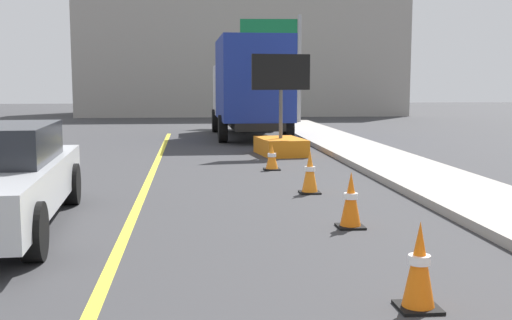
{
  "coord_description": "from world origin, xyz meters",
  "views": [
    {
      "loc": [
        0.87,
        -0.33,
        1.95
      ],
      "look_at": [
        1.45,
        5.39,
        1.24
      ],
      "focal_mm": 44.4,
      "sensor_mm": 36.0,
      "label": 1
    }
  ],
  "objects_px": {
    "arrow_board_trailer": "(281,137)",
    "traffic_cone_mid_lane": "(351,200)",
    "traffic_cone_far_lane": "(310,172)",
    "traffic_cone_near_sign": "(419,266)",
    "highway_guide_sign": "(282,50)",
    "box_truck": "(250,85)",
    "traffic_cone_curbside": "(272,157)"
  },
  "relations": [
    {
      "from": "arrow_board_trailer",
      "to": "traffic_cone_mid_lane",
      "type": "xyz_separation_m",
      "value": [
        -0.27,
        -8.69,
        -0.11
      ]
    },
    {
      "from": "traffic_cone_far_lane",
      "to": "traffic_cone_near_sign",
      "type": "bearing_deg",
      "value": -91.34
    },
    {
      "from": "traffic_cone_mid_lane",
      "to": "traffic_cone_far_lane",
      "type": "distance_m",
      "value": 2.69
    },
    {
      "from": "highway_guide_sign",
      "to": "traffic_cone_mid_lane",
      "type": "relative_size",
      "value": 6.56
    },
    {
      "from": "box_truck",
      "to": "traffic_cone_near_sign",
      "type": "distance_m",
      "value": 17.36
    },
    {
      "from": "highway_guide_sign",
      "to": "traffic_cone_near_sign",
      "type": "distance_m",
      "value": 24.07
    },
    {
      "from": "traffic_cone_curbside",
      "to": "box_truck",
      "type": "bearing_deg",
      "value": 88.08
    },
    {
      "from": "traffic_cone_mid_lane",
      "to": "traffic_cone_far_lane",
      "type": "bearing_deg",
      "value": 91.11
    },
    {
      "from": "traffic_cone_curbside",
      "to": "traffic_cone_mid_lane",
      "type": "bearing_deg",
      "value": -86.63
    },
    {
      "from": "traffic_cone_curbside",
      "to": "traffic_cone_near_sign",
      "type": "bearing_deg",
      "value": -89.02
    },
    {
      "from": "box_truck",
      "to": "traffic_cone_far_lane",
      "type": "relative_size",
      "value": 8.96
    },
    {
      "from": "traffic_cone_far_lane",
      "to": "box_truck",
      "type": "bearing_deg",
      "value": 90.02
    },
    {
      "from": "traffic_cone_near_sign",
      "to": "traffic_cone_curbside",
      "type": "height_order",
      "value": "traffic_cone_near_sign"
    },
    {
      "from": "traffic_cone_near_sign",
      "to": "traffic_cone_mid_lane",
      "type": "xyz_separation_m",
      "value": [
        0.19,
        3.09,
        -0.01
      ]
    },
    {
      "from": "highway_guide_sign",
      "to": "box_truck",
      "type": "bearing_deg",
      "value": -107.78
    },
    {
      "from": "arrow_board_trailer",
      "to": "traffic_cone_far_lane",
      "type": "bearing_deg",
      "value": -93.1
    },
    {
      "from": "arrow_board_trailer",
      "to": "traffic_cone_curbside",
      "type": "height_order",
      "value": "arrow_board_trailer"
    },
    {
      "from": "box_truck",
      "to": "traffic_cone_near_sign",
      "type": "height_order",
      "value": "box_truck"
    },
    {
      "from": "traffic_cone_curbside",
      "to": "traffic_cone_far_lane",
      "type": "bearing_deg",
      "value": -84.65
    },
    {
      "from": "arrow_board_trailer",
      "to": "traffic_cone_mid_lane",
      "type": "distance_m",
      "value": 8.7
    },
    {
      "from": "arrow_board_trailer",
      "to": "traffic_cone_far_lane",
      "type": "height_order",
      "value": "arrow_board_trailer"
    },
    {
      "from": "arrow_board_trailer",
      "to": "traffic_cone_near_sign",
      "type": "bearing_deg",
      "value": -92.24
    },
    {
      "from": "highway_guide_sign",
      "to": "traffic_cone_far_lane",
      "type": "relative_size",
      "value": 6.5
    },
    {
      "from": "arrow_board_trailer",
      "to": "traffic_cone_curbside",
      "type": "relative_size",
      "value": 4.61
    },
    {
      "from": "traffic_cone_far_lane",
      "to": "traffic_cone_curbside",
      "type": "height_order",
      "value": "traffic_cone_far_lane"
    },
    {
      "from": "traffic_cone_mid_lane",
      "to": "box_truck",
      "type": "bearing_deg",
      "value": 90.23
    },
    {
      "from": "arrow_board_trailer",
      "to": "traffic_cone_near_sign",
      "type": "height_order",
      "value": "arrow_board_trailer"
    },
    {
      "from": "arrow_board_trailer",
      "to": "traffic_cone_curbside",
      "type": "xyz_separation_m",
      "value": [
        -0.61,
        -2.94,
        -0.19
      ]
    },
    {
      "from": "arrow_board_trailer",
      "to": "box_truck",
      "type": "bearing_deg",
      "value": 93.41
    },
    {
      "from": "arrow_board_trailer",
      "to": "traffic_cone_mid_lane",
      "type": "relative_size",
      "value": 3.54
    },
    {
      "from": "traffic_cone_mid_lane",
      "to": "traffic_cone_far_lane",
      "type": "height_order",
      "value": "traffic_cone_far_lane"
    },
    {
      "from": "highway_guide_sign",
      "to": "traffic_cone_near_sign",
      "type": "xyz_separation_m",
      "value": [
        -2.21,
        -23.77,
        -3.04
      ]
    }
  ]
}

